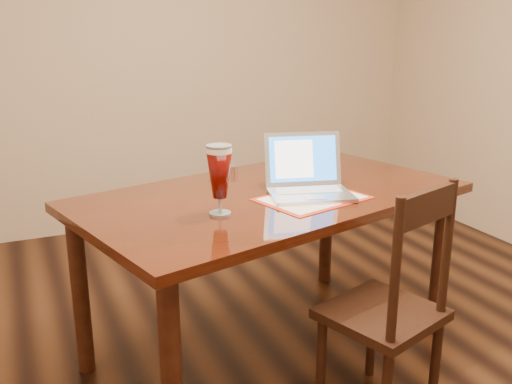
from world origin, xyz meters
name	(u,v)px	position (x,y,z in m)	size (l,w,h in m)	color
dining_table	(271,211)	(-0.01, 0.37, 0.73)	(1.94, 1.40, 1.11)	#451609
dining_chair	(389,309)	(0.23, -0.24, 0.47)	(0.53, 0.52, 1.00)	black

